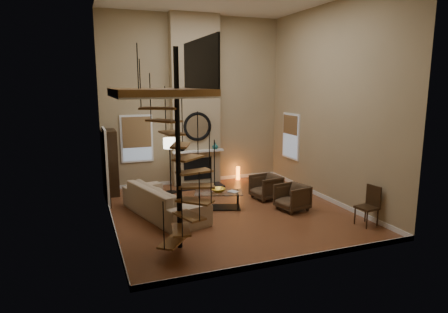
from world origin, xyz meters
name	(u,v)px	position (x,y,z in m)	size (l,w,h in m)	color
ground	(229,211)	(0.00, 0.00, -0.01)	(6.00, 6.50, 0.01)	brown
back_wall	(194,101)	(0.00, 3.25, 2.75)	(6.00, 0.02, 5.50)	tan
front_wall	(297,117)	(0.00, -3.25, 2.75)	(6.00, 0.02, 5.50)	tan
left_wall	(106,110)	(-3.00, 0.00, 2.75)	(0.02, 6.50, 5.50)	tan
right_wall	(329,105)	(3.00, 0.00, 2.75)	(0.02, 6.50, 5.50)	tan
baseboard_back	(195,180)	(0.00, 3.24, 0.06)	(6.00, 0.02, 0.12)	white
baseboard_front	(292,260)	(0.00, -3.24, 0.06)	(6.00, 0.02, 0.12)	white
baseboard_left	(113,223)	(-2.99, 0.00, 0.06)	(0.02, 6.50, 0.12)	white
baseboard_right	(324,197)	(2.99, 0.00, 0.06)	(0.02, 6.50, 0.12)	white
chimney_breast	(195,101)	(0.00, 3.06, 2.75)	(1.60, 0.38, 5.50)	tan
hearth	(201,186)	(0.00, 2.57, 0.02)	(1.50, 0.60, 0.04)	black
firebox	(198,169)	(0.00, 2.86, 0.55)	(0.95, 0.02, 0.72)	black
mantel	(198,151)	(0.00, 2.78, 1.15)	(1.70, 0.18, 0.06)	white
mirror_frame	(197,127)	(0.00, 2.84, 1.95)	(0.94, 0.94, 0.10)	black
mirror_disc	(197,127)	(0.00, 2.85, 1.95)	(0.80, 0.80, 0.01)	white
vase_left	(182,147)	(-0.55, 2.82, 1.30)	(0.24, 0.24, 0.25)	black
vase_right	(215,146)	(0.60, 2.82, 1.28)	(0.20, 0.20, 0.21)	#185551
window_back	(137,138)	(-1.90, 3.22, 1.62)	(1.02, 0.06, 1.52)	white
window_right	(291,135)	(2.97, 2.00, 1.63)	(0.06, 1.02, 1.52)	white
entry_door	(107,167)	(-2.95, 1.80, 1.05)	(0.10, 1.05, 2.16)	white
loft	(164,89)	(-2.04, -1.80, 3.24)	(1.70, 2.20, 1.09)	olive
spiral_stair	(179,163)	(-1.78, -1.79, 1.78)	(1.47, 1.47, 4.06)	black
hutch	(110,163)	(-2.80, 2.79, 0.95)	(0.43, 0.91, 2.03)	#301E10
sofa	(163,201)	(-1.70, 0.26, 0.40)	(2.77, 1.08, 0.81)	tan
armchair_near	(268,187)	(1.47, 0.66, 0.35)	(0.75, 0.77, 0.70)	#45311F
armchair_far	(294,197)	(1.66, -0.52, 0.35)	(0.73, 0.75, 0.69)	#45311F
coffee_table	(219,198)	(-0.19, 0.31, 0.28)	(1.42, 1.02, 0.47)	silver
bowl	(218,190)	(-0.19, 0.36, 0.50)	(0.40, 0.40, 0.10)	gold
book	(233,192)	(0.16, 0.16, 0.46)	(0.20, 0.27, 0.03)	gray
floor_lamp	(170,148)	(-1.06, 2.26, 1.41)	(0.39, 0.39, 1.71)	black
accent_lamp	(238,173)	(1.49, 2.98, 0.25)	(0.13, 0.13, 0.46)	orange
side_chair	(370,204)	(2.75, -2.13, 0.53)	(0.50, 0.49, 0.95)	#301E10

